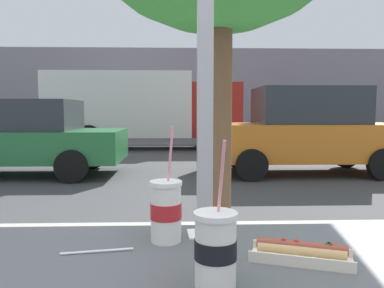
{
  "coord_description": "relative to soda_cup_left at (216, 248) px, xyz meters",
  "views": [
    {
      "loc": [
        -0.09,
        -1.2,
        1.4
      ],
      "look_at": [
        0.06,
        2.92,
        1.03
      ],
      "focal_mm": 35.8,
      "sensor_mm": 36.0,
      "label": 1
    }
  ],
  "objects": [
    {
      "name": "ground_plane",
      "position": [
        0.01,
        8.4,
        -1.1
      ],
      "size": [
        60.0,
        60.0,
        0.0
      ],
      "primitive_type": "plane",
      "color": "#424244"
    },
    {
      "name": "building_facade_far",
      "position": [
        0.01,
        19.64,
        1.18
      ],
      "size": [
        28.0,
        1.2,
        4.56
      ],
      "primitive_type": "cube",
      "color": "gray",
      "rests_on": "ground"
    },
    {
      "name": "parked_car_orange",
      "position": [
        2.7,
        7.46,
        -0.17
      ],
      "size": [
        4.26,
        1.91,
        1.88
      ],
      "color": "orange",
      "rests_on": "ground"
    },
    {
      "name": "box_truck",
      "position": [
        -1.38,
        13.18,
        0.41
      ],
      "size": [
        6.82,
        2.44,
        2.72
      ],
      "color": "silver",
      "rests_on": "ground"
    },
    {
      "name": "sidewalk_strip",
      "position": [
        0.01,
        2.0,
        -1.03
      ],
      "size": [
        16.0,
        2.8,
        0.15
      ],
      "primitive_type": "cube",
      "color": "#B2ADA3",
      "rests_on": "ground"
    },
    {
      "name": "soda_cup_right",
      "position": [
        -0.12,
        0.29,
        0.01
      ],
      "size": [
        0.09,
        0.09,
        0.33
      ],
      "color": "silver",
      "rests_on": "window_counter"
    },
    {
      "name": "hotdog_tray_near",
      "position": [
        0.23,
        0.13,
        -0.06
      ],
      "size": [
        0.27,
        0.17,
        0.05
      ],
      "color": "beige",
      "rests_on": "window_counter"
    },
    {
      "name": "loose_straw",
      "position": [
        -0.3,
        0.21,
        -0.08
      ],
      "size": [
        0.19,
        0.04,
        0.01
      ],
      "primitive_type": "cylinder",
      "rotation": [
        0.0,
        1.57,
        0.16
      ],
      "color": "white",
      "rests_on": "window_counter"
    },
    {
      "name": "napkin_wrapper",
      "position": [
        0.01,
        0.35,
        -0.08
      ],
      "size": [
        0.13,
        0.1,
        0.0
      ],
      "primitive_type": "cube",
      "rotation": [
        0.0,
        0.0,
        0.07
      ],
      "color": "white",
      "rests_on": "window_counter"
    },
    {
      "name": "parked_car_green",
      "position": [
        -3.48,
        7.46,
        -0.27
      ],
      "size": [
        4.44,
        2.01,
        1.61
      ],
      "color": "#236B38",
      "rests_on": "ground"
    },
    {
      "name": "soda_cup_left",
      "position": [
        0.0,
        0.0,
        0.0
      ],
      "size": [
        0.09,
        0.09,
        0.32
      ],
      "color": "silver",
      "rests_on": "window_counter"
    }
  ]
}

